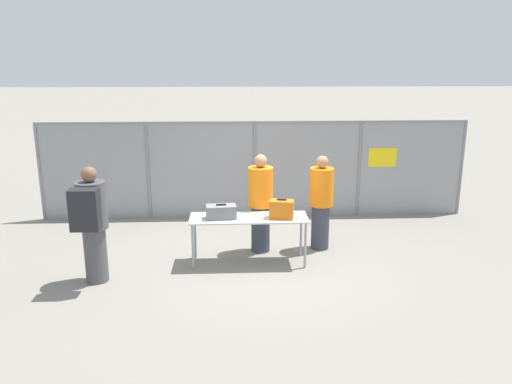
# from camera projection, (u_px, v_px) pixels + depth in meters

# --- Properties ---
(ground_plane) EXTENTS (120.00, 120.00, 0.00)m
(ground_plane) POSITION_uv_depth(u_px,v_px,m) (261.00, 258.00, 8.45)
(ground_plane) COLOR gray
(fence_section) EXTENTS (8.95, 0.07, 2.05)m
(fence_section) POSITION_uv_depth(u_px,v_px,m) (255.00, 167.00, 10.47)
(fence_section) COLOR gray
(fence_section) RESTS_ON ground_plane
(inspection_table) EXTENTS (1.91, 0.63, 0.79)m
(inspection_table) POSITION_uv_depth(u_px,v_px,m) (249.00, 221.00, 8.09)
(inspection_table) COLOR silver
(inspection_table) RESTS_ON ground_plane
(suitcase_grey) EXTENTS (0.50, 0.30, 0.24)m
(suitcase_grey) POSITION_uv_depth(u_px,v_px,m) (221.00, 212.00, 7.98)
(suitcase_grey) COLOR slate
(suitcase_grey) RESTS_ON inspection_table
(suitcase_orange) EXTENTS (0.41, 0.28, 0.32)m
(suitcase_orange) POSITION_uv_depth(u_px,v_px,m) (282.00, 209.00, 7.98)
(suitcase_orange) COLOR orange
(suitcase_orange) RESTS_ON inspection_table
(traveler_hooded) EXTENTS (0.44, 0.68, 1.77)m
(traveler_hooded) POSITION_uv_depth(u_px,v_px,m) (92.00, 221.00, 7.28)
(traveler_hooded) COLOR #4C4C51
(traveler_hooded) RESTS_ON ground_plane
(security_worker_near) EXTENTS (0.43, 0.43, 1.72)m
(security_worker_near) POSITION_uv_depth(u_px,v_px,m) (261.00, 202.00, 8.57)
(security_worker_near) COLOR #383D4C
(security_worker_near) RESTS_ON ground_plane
(security_worker_far) EXTENTS (0.41, 0.41, 1.67)m
(security_worker_far) POSITION_uv_depth(u_px,v_px,m) (321.00, 201.00, 8.69)
(security_worker_far) COLOR #383D4C
(security_worker_far) RESTS_ON ground_plane
(utility_trailer) EXTENTS (3.60, 2.11, 0.71)m
(utility_trailer) POSITION_uv_depth(u_px,v_px,m) (282.00, 174.00, 12.82)
(utility_trailer) COLOR #4C6B47
(utility_trailer) RESTS_ON ground_plane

